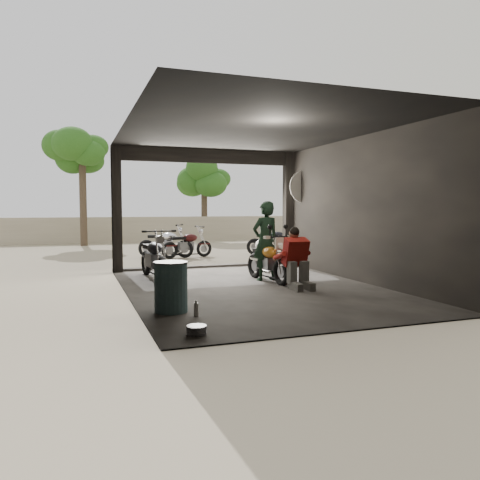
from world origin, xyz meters
TOP-DOWN VIEW (x-y plane):
  - ground at (0.00, 0.00)m, footprint 80.00×80.00m
  - garage at (0.00, 0.55)m, footprint 7.00×7.13m
  - boundary_wall at (0.00, 14.00)m, footprint 18.00×0.30m
  - tree_left at (-3.00, 12.50)m, footprint 2.20×2.20m
  - tree_right at (2.80, 14.00)m, footprint 2.20×2.20m
  - main_bike at (0.62, 0.72)m, footprint 0.83×1.66m
  - left_bike at (-1.70, 1.96)m, footprint 0.88×1.77m
  - outside_bike_a at (-0.58, 6.48)m, footprint 1.76×1.37m
  - outside_bike_b at (0.08, 6.18)m, footprint 1.63×0.90m
  - outside_bike_c at (3.03, 5.87)m, footprint 1.75×1.40m
  - rider at (0.63, 0.87)m, footprint 0.72×0.54m
  - mechanic at (0.83, -0.35)m, footprint 0.65×0.86m
  - stool at (1.25, 2.55)m, footprint 0.37×0.37m
  - helmet at (1.24, 2.61)m, footprint 0.35×0.37m
  - oil_drum at (-2.00, -1.59)m, footprint 0.55×0.55m
  - sign_post at (2.60, 2.84)m, footprint 0.89×0.08m

SIDE VIEW (x-z plane):
  - ground at x=0.00m, z-range 0.00..0.00m
  - oil_drum at x=-2.00m, z-range 0.00..0.80m
  - stool at x=1.25m, z-range 0.18..0.69m
  - outside_bike_b at x=0.08m, z-range 0.00..1.04m
  - main_bike at x=0.62m, z-range 0.00..1.07m
  - outside_bike_c at x=3.03m, z-range 0.00..1.10m
  - outside_bike_a at x=-0.58m, z-range 0.00..1.10m
  - left_bike at x=-1.70m, z-range 0.00..1.16m
  - boundary_wall at x=0.00m, z-range 0.00..1.20m
  - mechanic at x=0.83m, z-range 0.00..1.21m
  - helmet at x=1.24m, z-range 0.51..0.81m
  - rider at x=0.63m, z-range 0.00..1.79m
  - garage at x=0.00m, z-range -0.32..2.88m
  - sign_post at x=2.60m, z-range 0.49..3.16m
  - tree_right at x=2.80m, z-range 1.06..6.06m
  - tree_left at x=-3.00m, z-range 1.19..6.79m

